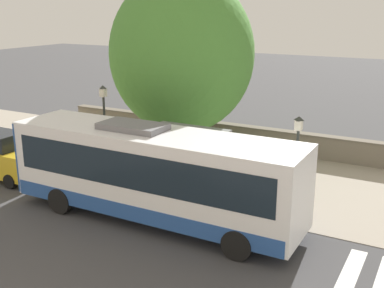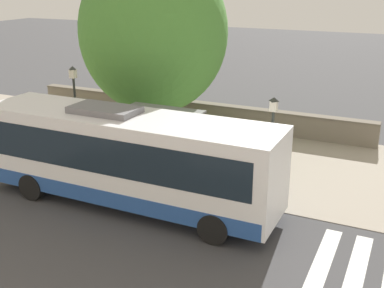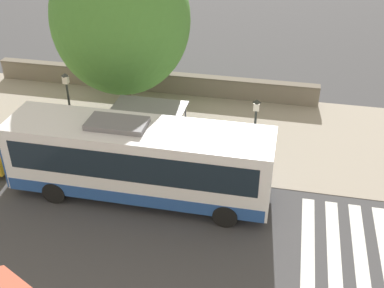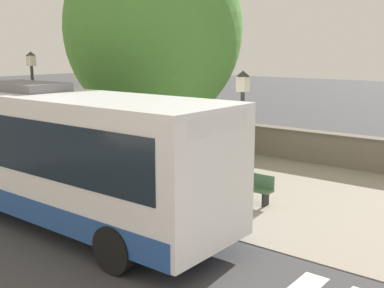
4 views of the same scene
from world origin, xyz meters
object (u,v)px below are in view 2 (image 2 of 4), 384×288
bench (258,167)px  bus_shelter (163,120)px  street_lamp_near (272,141)px  street_lamp_far (76,108)px  shade_tree (154,32)px  bus (127,156)px  pedestrian (269,184)px

bench → bus_shelter: bearing=-78.4°
street_lamp_near → street_lamp_far: 8.56m
shade_tree → street_lamp_far: bearing=-9.5°
bench → street_lamp_near: 2.89m
bench → street_lamp_near: bearing=28.3°
street_lamp_near → bus: bearing=-62.7°
bus → street_lamp_near: 5.14m
bus_shelter → bench: 4.36m
pedestrian → shade_tree: size_ratio=0.18×
bench → street_lamp_near: (1.95, 1.05, 1.86)m
shade_tree → bus: bearing=22.4°
pedestrian → street_lamp_near: street_lamp_near is taller
street_lamp_far → street_lamp_near: bearing=89.9°
street_lamp_near → shade_tree: shade_tree is taller
bus_shelter → street_lamp_far: street_lamp_far is taller
bus_shelter → pedestrian: 5.62m
bench → shade_tree: shade_tree is taller
pedestrian → street_lamp_far: street_lamp_far is taller
bench → street_lamp_far: size_ratio=0.40×
bus → street_lamp_near: size_ratio=2.81×
bus_shelter → street_lamp_far: bearing=-72.5°
bench → pedestrian: bearing=24.8°
bench → street_lamp_far: street_lamp_far is taller
pedestrian → street_lamp_far: (-0.73, -8.73, 1.57)m
pedestrian → street_lamp_near: size_ratio=0.43×
street_lamp_far → shade_tree: shade_tree is taller
street_lamp_far → shade_tree: size_ratio=0.47×
bus → street_lamp_far: bearing=-120.5°
shade_tree → bench: bearing=63.4°
bus → bus_shelter: size_ratio=3.24×
bench → shade_tree: bearing=-116.6°
bus → street_lamp_near: bearing=117.3°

